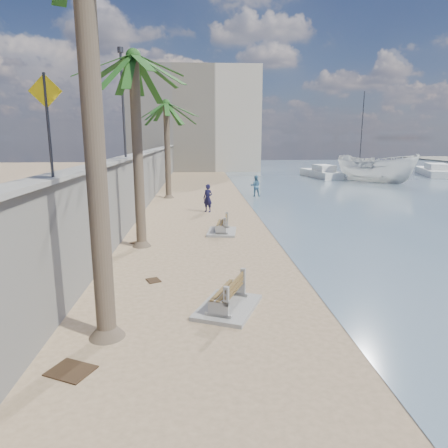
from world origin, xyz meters
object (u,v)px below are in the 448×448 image
person_a (208,196)px  boat_cruiser (376,167)px  palm_back (166,105)px  sailboat_west (359,169)px  palm_mid (133,59)px  bench_near (228,296)px  person_b (256,185)px  yacht_far (320,174)px  yacht_near (434,172)px  bench_far (222,226)px

person_a → boat_cruiser: (17.93, 16.27, 0.56)m
palm_back → sailboat_west: bearing=44.0°
palm_mid → bench_near: bearing=-64.1°
person_b → palm_mid: bearing=68.3°
palm_mid → palm_back: size_ratio=1.08×
yacht_far → palm_mid: bearing=144.3°
palm_back → person_b: (6.83, 0.40, -6.02)m
person_b → yacht_near: (24.88, 16.97, -0.57)m
palm_back → person_a: (2.89, -6.22, -5.94)m
sailboat_west → person_b: bearing=-127.3°
palm_mid → boat_cruiser: (20.95, 24.23, -5.98)m
bench_near → person_a: 14.60m
palm_mid → palm_back: bearing=89.5°
palm_mid → sailboat_west: size_ratio=0.80×
bench_near → boat_cruiser: 35.61m
palm_mid → yacht_far: palm_mid is taller
palm_mid → person_b: bearing=64.5°
person_b → yacht_far: (9.87, 15.24, -0.57)m
palm_back → yacht_near: palm_back is taller
palm_back → bench_near: bearing=-81.5°
palm_back → sailboat_west: (24.70, 23.84, -6.57)m
bench_near → sailboat_west: bearing=64.2°
bench_far → yacht_near: 40.71m
palm_mid → yacht_far: size_ratio=1.11×
bench_far → person_b: (3.38, 12.33, 0.57)m
palm_back → yacht_far: size_ratio=1.03×
sailboat_west → bench_near: bearing=-115.8°
yacht_near → bench_near: bearing=162.0°
person_b → boat_cruiser: boat_cruiser is taller
yacht_far → yacht_near: bearing=-89.7°
palm_mid → palm_back: (0.12, 14.18, -0.60)m
bench_far → sailboat_west: bearing=59.3°
person_b → sailboat_west: 29.48m
boat_cruiser → yacht_near: 13.17m
sailboat_west → palm_back: bearing=-136.0°
bench_far → palm_mid: bearing=-147.8°
boat_cruiser → yacht_far: boat_cruiser is taller
bench_far → sailboat_west: 41.61m
bench_far → person_a: 5.77m
boat_cruiser → bench_far: bearing=-167.2°
palm_back → boat_cruiser: size_ratio=2.03×
bench_far → yacht_near: (28.26, 29.30, -0.01)m
bench_far → sailboat_west: size_ratio=0.20×
yacht_far → sailboat_west: 11.45m
palm_back → sailboat_west: sailboat_west is taller
bench_far → boat_cruiser: size_ratio=0.54×
bench_near → palm_back: (-3.09, 20.80, 6.57)m
bench_near → yacht_near: bearing=53.2°
palm_mid → person_a: 10.73m
person_a → person_b: 7.70m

